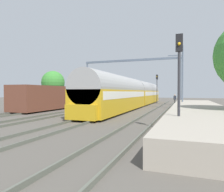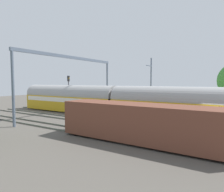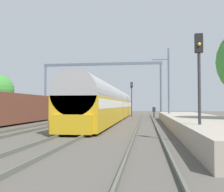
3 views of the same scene
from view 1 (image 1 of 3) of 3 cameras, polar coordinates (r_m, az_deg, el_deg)
ground at (r=19.84m, az=-7.55°, el=-5.11°), size 120.00×120.00×0.00m
track_far_west at (r=23.43m, az=-21.54°, el=-4.02°), size 1.52×60.00×0.16m
track_west at (r=20.88m, az=-12.74°, el=-4.59°), size 1.52×60.00×0.16m
track_east at (r=18.95m, az=-1.83°, el=-5.15°), size 1.52×60.00×0.16m
track_far_east at (r=17.85m, az=10.99°, el=-5.56°), size 1.52×60.00×0.16m
platform at (r=19.62m, az=23.02°, el=-3.94°), size 4.40×28.00×0.90m
passenger_train at (r=30.00m, az=6.40°, el=0.79°), size 2.93×32.85×3.82m
freight_car at (r=26.64m, az=-15.59°, el=-0.37°), size 2.80×13.00×2.70m
person_crossing at (r=36.38m, az=17.21°, el=-0.68°), size 0.45×0.34×1.73m
railway_signal_near at (r=11.18m, az=18.29°, el=6.89°), size 0.36×0.30×5.15m
railway_signal_far at (r=39.61m, az=12.50°, el=3.01°), size 0.36×0.30×5.44m
catenary_gantry at (r=35.99m, az=5.13°, el=7.18°), size 17.12×0.28×7.86m
catenary_pole_east_mid at (r=27.12m, az=19.07°, el=5.30°), size 1.90×0.20×8.00m
tree_west_background at (r=40.02m, az=-16.19°, el=3.68°), size 4.30×4.30×6.12m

